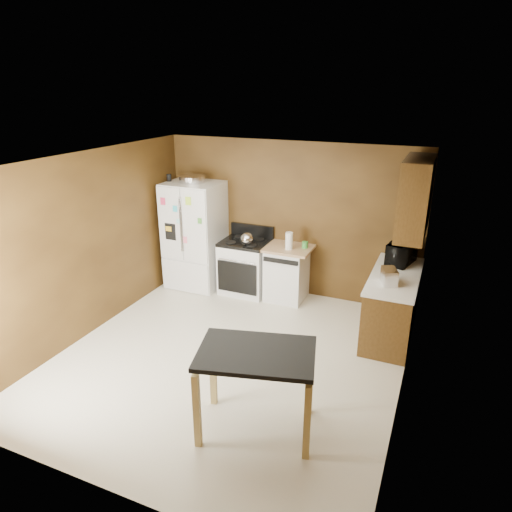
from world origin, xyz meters
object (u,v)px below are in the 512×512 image
Objects in this scene: refrigerator at (195,235)px; island at (256,365)px; toaster at (389,276)px; gas_range at (245,266)px; kettle at (247,239)px; pen_cup at (169,178)px; roasting_pan at (192,179)px; paper_towel at (289,241)px; microwave at (401,253)px; dishwasher at (287,272)px; green_canister at (305,245)px.

island is at bearing -50.77° from refrigerator.
gas_range is at bearing 140.76° from toaster.
refrigerator is 1.41× the size of island.
pen_cup is at bearing 177.75° from kettle.
island is (2.38, -2.93, -1.09)m from roasting_pan.
paper_towel is 0.15× the size of refrigerator.
microwave is 1.83m from dishwasher.
gas_range is at bearing 122.30° from kettle.
dishwasher is (0.72, 0.02, -0.01)m from gas_range.
roasting_pan is at bearing -178.35° from gas_range.
paper_towel is 0.51× the size of microwave.
dishwasher is (-0.06, 0.09, -0.57)m from paper_towel.
roasting_pan is 3.62× the size of pen_cup.
paper_towel reaches higher than toaster.
kettle is 0.57m from gas_range.
toaster is at bearing -10.79° from pen_cup.
kettle is 0.74× the size of paper_towel.
refrigerator reaches higher than toaster.
roasting_pan reaches higher than island.
roasting_pan is at bearing 105.12° from microwave.
green_canister is at bearing 98.72° from island.
microwave is at bearing 3.94° from kettle.
toaster is 2.35m from island.
toaster is at bearing -169.15° from microwave.
kettle is at bearing -5.91° from refrigerator.
pen_cup is at bearing -178.70° from paper_towel.
dishwasher is at bearing 132.90° from toaster.
microwave is at bearing 0.96° from refrigerator.
island is at bearing -81.28° from green_canister.
toaster is at bearing -12.90° from refrigerator.
refrigerator reaches higher than dishwasher.
toaster is 0.31× the size of dishwasher.
refrigerator is 2.02× the size of dishwasher.
island is at bearing 176.18° from microwave.
island is (2.77, -2.85, -1.10)m from pen_cup.
roasting_pan reaches higher than dishwasher.
roasting_pan is at bearing 178.80° from paper_towel.
green_canister is 1.90m from refrigerator.
green_canister is 0.09× the size of gas_range.
pen_cup reaches higher than green_canister.
pen_cup reaches higher than island.
island reaches higher than dishwasher.
toaster reaches higher than dishwasher.
dishwasher is (-1.67, 0.84, -0.55)m from toaster.
roasting_pan is 3.47m from microwave.
green_canister is 3.09m from island.
kettle is 2.38m from toaster.
toaster and gas_range have the same top height.
dishwasher is 0.70× the size of island.
island is (1.46, -2.96, 0.30)m from gas_range.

